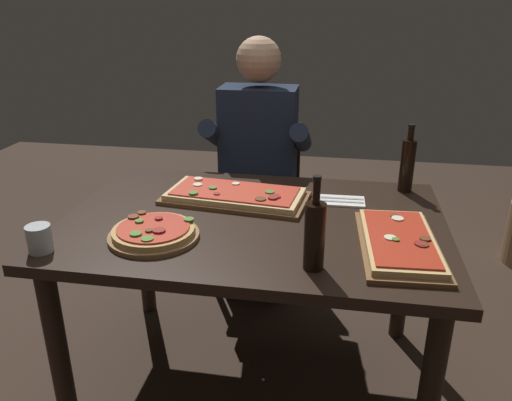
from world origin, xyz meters
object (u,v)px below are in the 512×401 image
(dining_table, at_px, (254,241))
(pizza_rectangular_left, at_px, (399,242))
(pizza_round_far, at_px, (154,233))
(oil_bottle_amber, at_px, (315,234))
(pizza_rectangular_front, at_px, (235,195))
(diner_chair, at_px, (261,196))
(wine_bottle_dark, at_px, (407,164))
(seated_diner, at_px, (257,157))
(tumbler_near_camera, at_px, (39,239))

(dining_table, distance_m, pizza_rectangular_left, 0.54)
(pizza_round_far, relative_size, oil_bottle_amber, 1.04)
(pizza_rectangular_front, xyz_separation_m, diner_chair, (-0.01, 0.69, -0.27))
(pizza_round_far, xyz_separation_m, wine_bottle_dark, (0.88, 0.61, 0.10))
(oil_bottle_amber, distance_m, seated_diner, 1.13)
(oil_bottle_amber, bearing_deg, pizza_rectangular_front, 125.02)
(diner_chair, bearing_deg, tumbler_near_camera, -112.84)
(wine_bottle_dark, distance_m, tumbler_near_camera, 1.43)
(pizza_rectangular_front, relative_size, seated_diner, 0.45)
(pizza_rectangular_left, bearing_deg, pizza_round_far, -175.12)
(diner_chair, relative_size, seated_diner, 0.65)
(pizza_rectangular_left, height_order, oil_bottle_amber, oil_bottle_amber)
(seated_diner, bearing_deg, pizza_round_far, -101.37)
(pizza_rectangular_front, distance_m, wine_bottle_dark, 0.73)
(dining_table, relative_size, pizza_round_far, 4.53)
(pizza_round_far, relative_size, tumbler_near_camera, 3.45)
(seated_diner, bearing_deg, diner_chair, 90.00)
(wine_bottle_dark, distance_m, diner_chair, 0.92)
(diner_chair, bearing_deg, oil_bottle_amber, -73.35)
(pizza_round_far, xyz_separation_m, seated_diner, (0.19, 0.96, -0.02))
(pizza_rectangular_left, bearing_deg, oil_bottle_amber, -146.16)
(pizza_rectangular_front, bearing_deg, dining_table, -57.20)
(dining_table, relative_size, tumbler_near_camera, 15.66)
(pizza_rectangular_front, relative_size, diner_chair, 0.69)
(pizza_rectangular_left, height_order, diner_chair, diner_chair)
(tumbler_near_camera, bearing_deg, pizza_round_far, 25.03)
(pizza_rectangular_front, bearing_deg, diner_chair, 90.73)
(pizza_rectangular_left, bearing_deg, seated_diner, 125.07)
(pizza_round_far, distance_m, oil_bottle_amber, 0.57)
(pizza_round_far, height_order, wine_bottle_dark, wine_bottle_dark)
(diner_chair, bearing_deg, wine_bottle_dark, -34.21)
(dining_table, height_order, wine_bottle_dark, wine_bottle_dark)
(pizza_rectangular_front, height_order, pizza_rectangular_left, pizza_rectangular_front)
(pizza_rectangular_front, xyz_separation_m, pizza_rectangular_left, (0.61, -0.31, -0.00))
(dining_table, height_order, pizza_rectangular_front, pizza_rectangular_front)
(pizza_rectangular_front, relative_size, oil_bottle_amber, 2.02)
(pizza_round_far, bearing_deg, diner_chair, 79.87)
(dining_table, distance_m, wine_bottle_dark, 0.73)
(tumbler_near_camera, relative_size, diner_chair, 0.10)
(pizza_rectangular_left, xyz_separation_m, wine_bottle_dark, (0.07, 0.54, 0.10))
(wine_bottle_dark, bearing_deg, pizza_round_far, -145.54)
(pizza_rectangular_front, height_order, wine_bottle_dark, wine_bottle_dark)
(dining_table, height_order, oil_bottle_amber, oil_bottle_amber)
(pizza_rectangular_left, distance_m, tumbler_near_camera, 1.16)
(dining_table, bearing_deg, oil_bottle_amber, -53.95)
(diner_chair, bearing_deg, dining_table, -82.45)
(oil_bottle_amber, bearing_deg, wine_bottle_dark, 64.84)
(pizza_round_far, height_order, seated_diner, seated_diner)
(pizza_round_far, distance_m, diner_chair, 1.13)
(dining_table, relative_size, oil_bottle_amber, 4.73)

